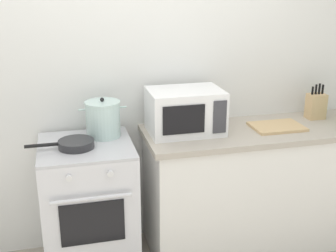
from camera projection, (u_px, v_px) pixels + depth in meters
name	position (u px, v px, depth m)	size (l,w,h in m)	color
back_wall	(169.00, 77.00, 3.21)	(4.40, 0.10, 2.50)	silver
lower_cabinet_right	(259.00, 189.00, 3.29)	(1.64, 0.56, 0.88)	white
countertop_right	(263.00, 131.00, 3.14)	(1.70, 0.60, 0.04)	#ADA393
stove	(89.00, 208.00, 2.98)	(0.60, 0.64, 0.92)	silver
stock_pot	(103.00, 119.00, 2.94)	(0.32, 0.23, 0.27)	silver
frying_pan	(75.00, 144.00, 2.77)	(0.43, 0.23, 0.05)	#28282B
microwave	(185.00, 111.00, 3.01)	(0.50, 0.37, 0.30)	white
cutting_board	(277.00, 127.00, 3.13)	(0.36, 0.26, 0.02)	tan
knife_block	(316.00, 106.00, 3.32)	(0.13, 0.10, 0.27)	tan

